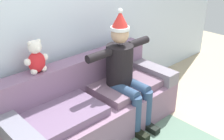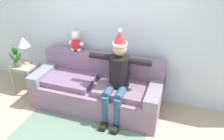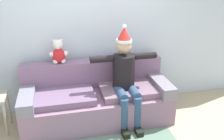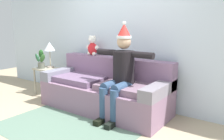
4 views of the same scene
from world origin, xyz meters
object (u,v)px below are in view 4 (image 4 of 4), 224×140
object	(u,v)px
table_lamp	(50,48)
potted_plant	(41,60)
couch	(106,90)
teddy_bear	(92,46)
side_table	(47,73)
person_seated	(120,70)

from	to	relation	value
table_lamp	potted_plant	world-z (taller)	table_lamp
couch	potted_plant	world-z (taller)	potted_plant
table_lamp	potted_plant	size ratio (longest dim) A/B	1.38
teddy_bear	side_table	world-z (taller)	teddy_bear
teddy_bear	table_lamp	xyz separation A→B (m)	(-1.01, -0.21, -0.07)
person_seated	teddy_bear	distance (m)	1.08
person_seated	side_table	bearing A→B (deg)	175.45
person_seated	potted_plant	size ratio (longest dim) A/B	3.86
person_seated	table_lamp	bearing A→B (deg)	173.06
table_lamp	person_seated	bearing A→B (deg)	-6.94
teddy_bear	side_table	bearing A→B (deg)	-164.19
teddy_bear	potted_plant	bearing A→B (deg)	-160.55
couch	side_table	bearing A→B (deg)	-179.48
teddy_bear	side_table	distance (m)	1.23
couch	side_table	xyz separation A→B (m)	(-1.55, -0.01, 0.12)
person_seated	table_lamp	size ratio (longest dim) A/B	2.81
teddy_bear	potted_plant	size ratio (longest dim) A/B	0.97
side_table	table_lamp	world-z (taller)	table_lamp
couch	person_seated	world-z (taller)	person_seated
couch	side_table	size ratio (longest dim) A/B	3.98
side_table	potted_plant	distance (m)	0.30
side_table	potted_plant	size ratio (longest dim) A/B	1.44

